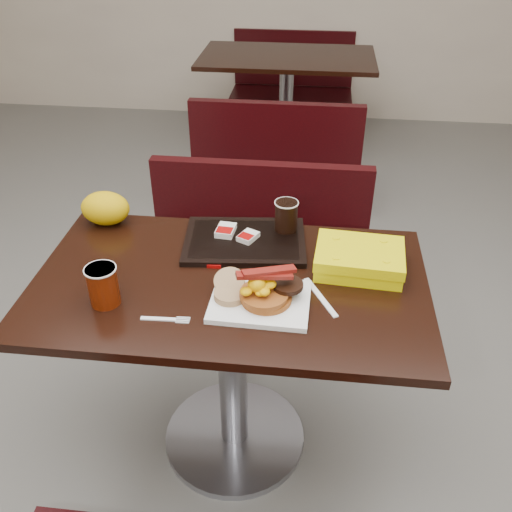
# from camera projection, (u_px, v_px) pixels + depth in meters

# --- Properties ---
(floor) EXTENTS (6.00, 7.00, 0.01)m
(floor) POSITION_uv_depth(u_px,v_px,m) (235.00, 438.00, 2.13)
(floor) COLOR slate
(floor) RESTS_ON ground
(table_near) EXTENTS (1.20, 0.70, 0.75)m
(table_near) POSITION_uv_depth(u_px,v_px,m) (233.00, 368.00, 1.92)
(table_near) COLOR black
(table_near) RESTS_ON floor
(bench_near_n) EXTENTS (1.00, 0.46, 0.72)m
(bench_near_n) POSITION_uv_depth(u_px,v_px,m) (256.00, 257.00, 2.50)
(bench_near_n) COLOR black
(bench_near_n) RESTS_ON floor
(table_far) EXTENTS (1.20, 0.70, 0.75)m
(table_far) POSITION_uv_depth(u_px,v_px,m) (286.00, 109.00, 4.05)
(table_far) COLOR black
(table_far) RESTS_ON floor
(bench_far_s) EXTENTS (1.00, 0.46, 0.72)m
(bench_far_s) POSITION_uv_depth(u_px,v_px,m) (278.00, 149.00, 3.49)
(bench_far_s) COLOR black
(bench_far_s) RESTS_ON floor
(bench_far_n) EXTENTS (1.00, 0.46, 0.72)m
(bench_far_n) POSITION_uv_depth(u_px,v_px,m) (292.00, 82.00, 4.64)
(bench_far_n) COLOR black
(bench_far_n) RESTS_ON floor
(platter) EXTENTS (0.29, 0.23, 0.02)m
(platter) POSITION_uv_depth(u_px,v_px,m) (260.00, 301.00, 1.61)
(platter) COLOR white
(platter) RESTS_ON table_near
(pancake_stack) EXTENTS (0.17, 0.17, 0.03)m
(pancake_stack) POSITION_uv_depth(u_px,v_px,m) (266.00, 296.00, 1.59)
(pancake_stack) COLOR brown
(pancake_stack) RESTS_ON platter
(sausage_patty) EXTENTS (0.09, 0.09, 0.01)m
(sausage_patty) POSITION_uv_depth(u_px,v_px,m) (288.00, 285.00, 1.60)
(sausage_patty) COLOR black
(sausage_patty) RESTS_ON pancake_stack
(scrambled_eggs) EXTENTS (0.11, 0.10, 0.05)m
(scrambled_eggs) POSITION_uv_depth(u_px,v_px,m) (257.00, 286.00, 1.57)
(scrambled_eggs) COLOR yellow
(scrambled_eggs) RESTS_ON pancake_stack
(bacon_strips) EXTENTS (0.18, 0.12, 0.01)m
(bacon_strips) POSITION_uv_depth(u_px,v_px,m) (265.00, 274.00, 1.56)
(bacon_strips) COLOR #4C0506
(bacon_strips) RESTS_ON scrambled_eggs
(muffin_bottom) EXTENTS (0.11, 0.11, 0.02)m
(muffin_bottom) POSITION_uv_depth(u_px,v_px,m) (230.00, 294.00, 1.60)
(muffin_bottom) COLOR tan
(muffin_bottom) RESTS_ON platter
(muffin_top) EXTENTS (0.09, 0.09, 0.05)m
(muffin_top) POSITION_uv_depth(u_px,v_px,m) (230.00, 282.00, 1.63)
(muffin_top) COLOR tan
(muffin_top) RESTS_ON platter
(coffee_cup_near) EXTENTS (0.09, 0.09, 0.12)m
(coffee_cup_near) POSITION_uv_depth(u_px,v_px,m) (103.00, 286.00, 1.58)
(coffee_cup_near) COLOR maroon
(coffee_cup_near) RESTS_ON table_near
(fork) EXTENTS (0.14, 0.03, 0.00)m
(fork) POSITION_uv_depth(u_px,v_px,m) (158.00, 319.00, 1.55)
(fork) COLOR white
(fork) RESTS_ON table_near
(knife) EXTENTS (0.10, 0.18, 0.00)m
(knife) POSITION_uv_depth(u_px,v_px,m) (320.00, 297.00, 1.63)
(knife) COLOR white
(knife) RESTS_ON table_near
(condiment_syrup) EXTENTS (0.05, 0.04, 0.01)m
(condiment_syrup) POSITION_uv_depth(u_px,v_px,m) (224.00, 284.00, 1.68)
(condiment_syrup) COLOR #AE3307
(condiment_syrup) RESTS_ON table_near
(condiment_ketchup) EXTENTS (0.05, 0.03, 0.01)m
(condiment_ketchup) POSITION_uv_depth(u_px,v_px,m) (215.00, 264.00, 1.77)
(condiment_ketchup) COLOR #8C0504
(condiment_ketchup) RESTS_ON table_near
(tray) EXTENTS (0.42, 0.32, 0.02)m
(tray) POSITION_uv_depth(u_px,v_px,m) (245.00, 241.00, 1.87)
(tray) COLOR black
(tray) RESTS_ON table_near
(hashbrown_sleeve_left) EXTENTS (0.07, 0.08, 0.02)m
(hashbrown_sleeve_left) POSITION_uv_depth(u_px,v_px,m) (226.00, 230.00, 1.89)
(hashbrown_sleeve_left) COLOR silver
(hashbrown_sleeve_left) RESTS_ON tray
(hashbrown_sleeve_right) EXTENTS (0.08, 0.08, 0.02)m
(hashbrown_sleeve_right) POSITION_uv_depth(u_px,v_px,m) (248.00, 237.00, 1.86)
(hashbrown_sleeve_right) COLOR silver
(hashbrown_sleeve_right) RESTS_ON tray
(coffee_cup_far) EXTENTS (0.08, 0.08, 0.10)m
(coffee_cup_far) POSITION_uv_depth(u_px,v_px,m) (286.00, 216.00, 1.89)
(coffee_cup_far) COLOR black
(coffee_cup_far) RESTS_ON tray
(clamshell) EXTENTS (0.28, 0.22, 0.07)m
(clamshell) POSITION_uv_depth(u_px,v_px,m) (359.00, 259.00, 1.73)
(clamshell) COLOR #DFD003
(clamshell) RESTS_ON table_near
(paper_bag) EXTENTS (0.17, 0.13, 0.12)m
(paper_bag) POSITION_uv_depth(u_px,v_px,m) (105.00, 208.00, 1.95)
(paper_bag) COLOR #CDB306
(paper_bag) RESTS_ON table_near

